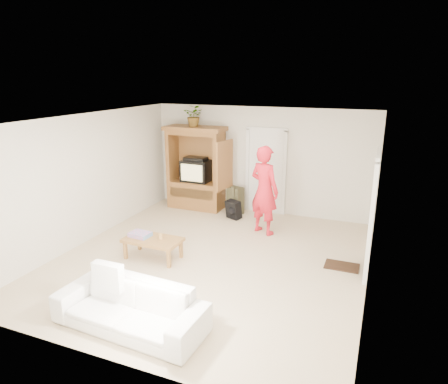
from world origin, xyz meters
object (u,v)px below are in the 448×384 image
(man, at_px, (264,190))
(coffee_table, at_px, (153,241))
(armoire, at_px, (197,173))
(sofa, at_px, (130,307))

(man, height_order, coffee_table, man)
(armoire, bearing_deg, man, -26.09)
(armoire, height_order, coffee_table, armoire)
(armoire, xyz_separation_m, man, (2.09, -1.02, 0.05))
(armoire, height_order, sofa, armoire)
(armoire, distance_m, sofa, 5.23)
(man, bearing_deg, armoire, -2.67)
(sofa, height_order, coffee_table, sofa)
(sofa, xyz_separation_m, coffee_table, (-0.85, 1.96, 0.04))
(man, xyz_separation_m, coffee_table, (-1.55, -2.01, -0.62))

